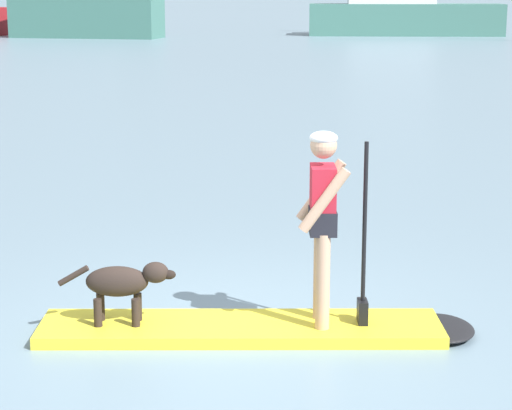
% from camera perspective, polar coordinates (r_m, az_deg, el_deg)
% --- Properties ---
extents(ground_plane, '(400.00, 400.00, 0.00)m').
position_cam_1_polar(ground_plane, '(8.32, -0.91, -7.57)').
color(ground_plane, slate).
extents(paddleboard, '(3.74, 1.22, 0.10)m').
position_cam_1_polar(paddleboard, '(8.30, 0.69, -7.25)').
color(paddleboard, yellow).
rests_on(paddleboard, ground_plane).
extents(person_paddler, '(0.64, 0.52, 1.64)m').
position_cam_1_polar(person_paddler, '(8.04, 4.03, -0.53)').
color(person_paddler, tan).
rests_on(person_paddler, paddleboard).
extents(dog, '(0.99, 0.29, 0.54)m').
position_cam_1_polar(dog, '(8.24, -7.80, -4.55)').
color(dog, '#2D231E').
rests_on(dog, paddleboard).
extents(moored_boat_far_starboard, '(8.66, 3.19, 5.29)m').
position_cam_1_polar(moored_boat_far_starboard, '(56.92, -10.10, 11.40)').
color(moored_boat_far_starboard, '#3F7266').
rests_on(moored_boat_far_starboard, ground_plane).
extents(moored_boat_outer, '(11.52, 3.50, 10.95)m').
position_cam_1_polar(moored_boat_outer, '(59.26, 8.51, 11.41)').
color(moored_boat_outer, '#3F7266').
rests_on(moored_boat_outer, ground_plane).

